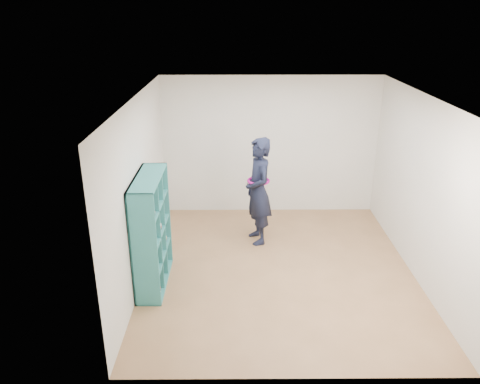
{
  "coord_description": "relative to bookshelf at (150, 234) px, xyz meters",
  "views": [
    {
      "loc": [
        -0.62,
        -6.17,
        3.71
      ],
      "look_at": [
        -0.58,
        0.3,
        1.15
      ],
      "focal_mm": 35.0,
      "sensor_mm": 36.0,
      "label": 1
    }
  ],
  "objects": [
    {
      "name": "floor",
      "position": [
        1.84,
        0.34,
        -0.78
      ],
      "size": [
        4.5,
        4.5,
        0.0
      ],
      "primitive_type": "plane",
      "color": "olive",
      "rests_on": "ground"
    },
    {
      "name": "wall_right",
      "position": [
        3.84,
        0.34,
        0.52
      ],
      "size": [
        0.02,
        4.5,
        2.6
      ],
      "primitive_type": "cube",
      "color": "silver",
      "rests_on": "floor"
    },
    {
      "name": "bookshelf",
      "position": [
        0.0,
        0.0,
        0.0
      ],
      "size": [
        0.35,
        1.21,
        1.62
      ],
      "color": "teal",
      "rests_on": "floor"
    },
    {
      "name": "smartphone",
      "position": [
        1.4,
        1.33,
        0.24
      ],
      "size": [
        0.05,
        0.1,
        0.13
      ],
      "rotation": [
        0.44,
        0.0,
        0.42
      ],
      "color": "silver",
      "rests_on": "person"
    },
    {
      "name": "wall_front",
      "position": [
        1.84,
        -1.91,
        0.52
      ],
      "size": [
        4.0,
        0.02,
        2.6
      ],
      "primitive_type": "cube",
      "color": "silver",
      "rests_on": "floor"
    },
    {
      "name": "wall_back",
      "position": [
        1.84,
        2.59,
        0.52
      ],
      "size": [
        4.0,
        0.02,
        2.6
      ],
      "primitive_type": "cube",
      "color": "silver",
      "rests_on": "floor"
    },
    {
      "name": "wall_left",
      "position": [
        -0.16,
        0.34,
        0.52
      ],
      "size": [
        0.02,
        4.5,
        2.6
      ],
      "primitive_type": "cube",
      "color": "silver",
      "rests_on": "floor"
    },
    {
      "name": "ceiling",
      "position": [
        1.84,
        0.34,
        1.82
      ],
      "size": [
        4.5,
        4.5,
        0.0
      ],
      "primitive_type": "plane",
      "color": "white",
      "rests_on": "wall_back"
    },
    {
      "name": "person",
      "position": [
        1.57,
        1.3,
        0.12
      ],
      "size": [
        0.59,
        0.75,
        1.8
      ],
      "rotation": [
        0.0,
        0.0,
        -1.31
      ],
      "color": "black",
      "rests_on": "floor"
    }
  ]
}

